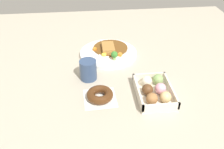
% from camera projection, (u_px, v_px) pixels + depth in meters
% --- Properties ---
extents(ground_plane, '(1.60, 1.60, 0.00)m').
position_uv_depth(ground_plane, '(127.00, 71.00, 1.18)').
color(ground_plane, '#B2A893').
extents(curry_plate, '(0.29, 0.29, 0.06)m').
position_uv_depth(curry_plate, '(109.00, 52.00, 1.29)').
color(curry_plate, white).
rests_on(curry_plate, ground_plane).
extents(donut_box, '(0.21, 0.14, 0.06)m').
position_uv_depth(donut_box, '(155.00, 91.00, 1.02)').
color(donut_box, beige).
rests_on(donut_box, ground_plane).
extents(chocolate_ring_donut, '(0.13, 0.13, 0.04)m').
position_uv_depth(chocolate_ring_donut, '(100.00, 95.00, 1.00)').
color(chocolate_ring_donut, white).
rests_on(chocolate_ring_donut, ground_plane).
extents(coffee_mug, '(0.07, 0.07, 0.09)m').
position_uv_depth(coffee_mug, '(88.00, 70.00, 1.10)').
color(coffee_mug, '#33476B').
rests_on(coffee_mug, ground_plane).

